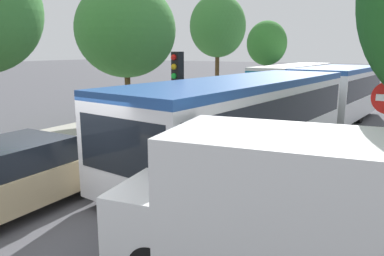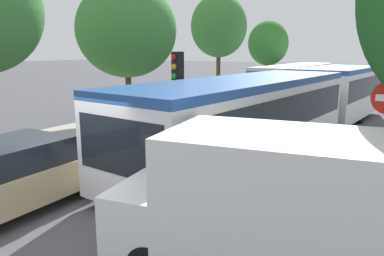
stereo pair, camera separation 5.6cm
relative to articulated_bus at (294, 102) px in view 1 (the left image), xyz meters
name	(u,v)px [view 1 (the left image)]	position (x,y,z in m)	size (l,w,h in m)	color
ground_plane	(66,226)	(-1.84, -9.36, -1.52)	(200.00, 200.00, 0.00)	#47474C
kerb_strip_left	(153,115)	(-7.96, 1.75, -1.45)	(3.20, 32.24, 0.14)	#9E998E
articulated_bus	(294,102)	(0.00, 0.00, 0.00)	(4.45, 17.90, 2.63)	silver
city_bus_rear	(294,79)	(-3.65, 12.88, -0.13)	(2.90, 11.27, 2.41)	teal
queued_car_tan	(13,176)	(-3.41, -9.37, -0.74)	(1.94, 4.47, 1.54)	tan
queued_car_silver	(143,133)	(-3.71, -4.48, -0.76)	(1.89, 4.35, 1.50)	#B7BABF
queued_car_navy	(226,111)	(-3.51, 1.43, -0.83)	(1.71, 3.93, 1.36)	navy
white_van	(295,207)	(2.57, -8.96, -0.28)	(5.25, 2.72, 2.31)	white
traffic_light	(177,81)	(-2.45, -4.31, 0.98)	(0.37, 0.39, 3.40)	#56595E
tree_left_mid	(125,32)	(-7.67, -0.55, 2.71)	(4.56, 4.56, 6.50)	#51381E
tree_left_far	(218,28)	(-7.60, 8.60, 3.36)	(3.67, 3.67, 7.01)	#51381E
tree_left_distant	(266,45)	(-6.95, 16.08, 2.36)	(3.26, 3.26, 5.79)	#51381E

